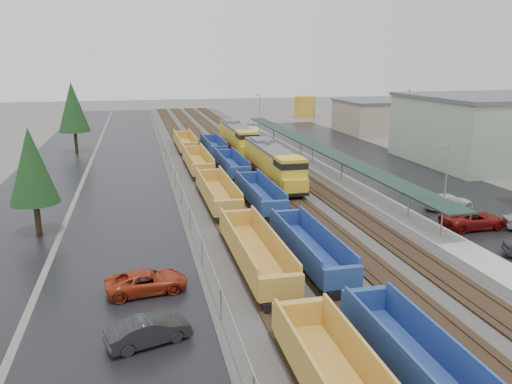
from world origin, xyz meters
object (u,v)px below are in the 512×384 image
at_px(locomotive_lead, 273,163).
at_px(well_string_blue, 280,217).
at_px(storage_tank, 305,107).
at_px(parked_car_west_c, 147,282).
at_px(well_string_yellow, 232,218).
at_px(parked_car_west_b, 149,331).
at_px(parked_car_east_c, 448,202).
at_px(parked_car_east_b, 474,220).
at_px(locomotive_trail, 238,138).

bearing_deg(locomotive_lead, well_string_blue, -103.39).
xyz_separation_m(locomotive_lead, storage_tank, (26.79, 66.74, 0.35)).
bearing_deg(well_string_blue, parked_car_west_c, -140.10).
distance_m(well_string_yellow, storage_tank, 89.88).
distance_m(storage_tank, parked_car_west_c, 102.25).
bearing_deg(storage_tank, parked_car_west_b, -113.09).
bearing_deg(parked_car_east_c, parked_car_west_c, 106.83).
bearing_deg(parked_car_west_c, parked_car_west_b, 171.73).
bearing_deg(locomotive_lead, parked_car_east_c, -46.57).
height_order(well_string_blue, parked_car_west_c, well_string_blue).
bearing_deg(well_string_blue, parked_car_west_b, -126.34).
distance_m(locomotive_lead, parked_car_east_c, 20.20).
relative_size(storage_tank, parked_car_west_b, 1.25).
xyz_separation_m(well_string_blue, storage_tank, (30.79, 83.54, 1.56)).
height_order(parked_car_west_c, parked_car_east_c, parked_car_east_c).
bearing_deg(parked_car_east_b, storage_tank, -8.75).
xyz_separation_m(well_string_blue, parked_car_east_b, (16.49, -3.52, -0.34)).
bearing_deg(parked_car_west_b, parked_car_west_c, -17.48).
bearing_deg(well_string_blue, parked_car_east_c, 6.97).
xyz_separation_m(parked_car_east_b, parked_car_east_c, (1.35, 5.70, -0.07)).
bearing_deg(locomotive_trail, parked_car_west_b, -106.17).
distance_m(well_string_blue, parked_car_east_b, 16.87).
distance_m(locomotive_lead, parked_car_east_b, 23.91).
bearing_deg(parked_car_west_c, locomotive_lead, -38.05).
height_order(locomotive_lead, parked_car_west_c, locomotive_lead).
height_order(locomotive_lead, parked_car_east_c, locomotive_lead).
height_order(well_string_yellow, parked_car_east_c, well_string_yellow).
relative_size(parked_car_west_b, parked_car_east_b, 0.75).
xyz_separation_m(well_string_yellow, storage_tank, (34.79, 82.86, 1.51)).
distance_m(locomotive_lead, parked_car_west_c, 30.59).
height_order(parked_car_west_b, parked_car_west_c, parked_car_west_b).
distance_m(parked_car_west_c, parked_car_east_c, 31.54).
bearing_deg(well_string_yellow, parked_car_west_c, -125.97).
bearing_deg(parked_car_west_b, locomotive_lead, -42.45).
distance_m(storage_tank, parked_car_west_b, 107.82).
bearing_deg(well_string_blue, locomotive_lead, 76.61).
relative_size(parked_car_west_c, parked_car_east_b, 0.88).
bearing_deg(parked_car_west_c, storage_tank, -32.10).
bearing_deg(locomotive_trail, locomotive_lead, -90.00).
distance_m(locomotive_lead, locomotive_trail, 21.00).
height_order(locomotive_lead, locomotive_trail, same).
distance_m(well_string_blue, parked_car_east_c, 17.98).
xyz_separation_m(storage_tank, parked_car_east_c, (-12.95, -81.36, -1.97)).
distance_m(parked_car_west_b, parked_car_east_c, 34.31).
height_order(well_string_blue, parked_car_east_b, well_string_blue).
distance_m(locomotive_trail, parked_car_west_b, 55.65).
xyz_separation_m(locomotive_lead, locomotive_trail, (0.00, 21.00, 0.00)).
height_order(locomotive_lead, parked_car_east_b, locomotive_lead).
relative_size(parked_car_west_b, parked_car_east_c, 0.86).
height_order(storage_tank, parked_car_east_c, storage_tank).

